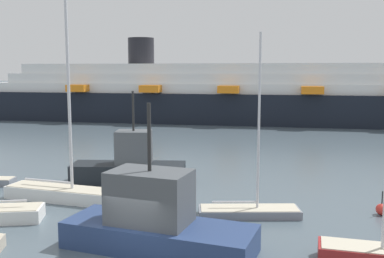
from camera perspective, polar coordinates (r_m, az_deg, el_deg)
The scene contains 6 objects.
sailboat_0 at distance 24.29m, azimuth 7.37°, elevation -10.07°, with size 5.56×2.53×9.68m.
sailboat_5 at distance 27.89m, azimuth -16.10°, elevation -7.47°, with size 7.50×2.65×13.50m.
fishing_boat_0 at distance 31.13m, azimuth -7.94°, elevation -4.68°, with size 8.03×3.42×6.36m.
fishing_boat_1 at distance 19.71m, azimuth -4.69°, elevation -11.71°, with size 8.72×4.35×6.38m.
channel_buoy_1 at distance 26.38m, azimuth 23.14°, elevation -9.43°, with size 0.61×0.61×1.31m.
cruise_ship at distance 67.79m, azimuth 5.16°, elevation 4.35°, with size 80.43×13.96×12.75m.
Camera 1 is at (5.60, -16.01, 7.73)m, focal length 41.59 mm.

